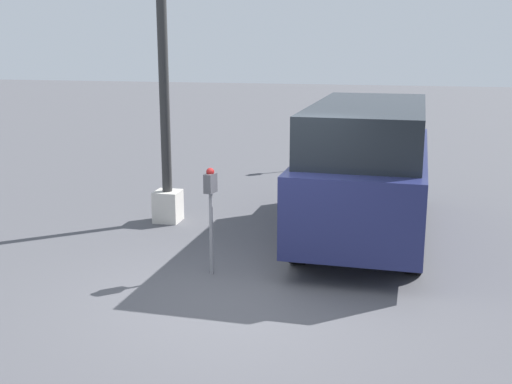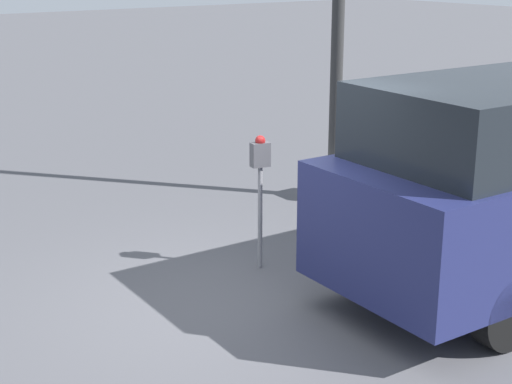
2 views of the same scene
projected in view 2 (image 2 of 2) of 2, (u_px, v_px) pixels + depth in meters
ground_plane at (236, 306)px, 7.69m from camera, size 80.00×80.00×0.00m
parking_meter_near at (260, 171)px, 8.31m from camera, size 0.22×0.15×1.49m
lamp_post at (336, 74)px, 10.61m from camera, size 0.44×0.44×5.22m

